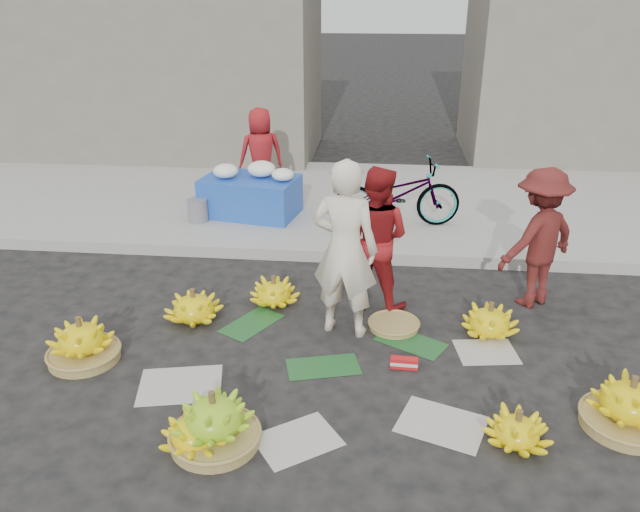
# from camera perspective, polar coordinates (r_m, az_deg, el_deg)

# --- Properties ---
(ground) EXTENTS (80.00, 80.00, 0.00)m
(ground) POSITION_cam_1_polar(r_m,az_deg,el_deg) (5.87, 1.47, -9.08)
(ground) COLOR black
(ground) RESTS_ON ground
(curb) EXTENTS (40.00, 0.25, 0.15)m
(curb) POSITION_cam_1_polar(r_m,az_deg,el_deg) (7.78, 2.72, 0.18)
(curb) COLOR gray
(curb) RESTS_ON ground
(sidewalk) EXTENTS (40.00, 4.00, 0.12)m
(sidewalk) POSITION_cam_1_polar(r_m,az_deg,el_deg) (9.74, 3.43, 5.02)
(sidewalk) COLOR gray
(sidewalk) RESTS_ON ground
(building_left) EXTENTS (6.00, 3.00, 4.00)m
(building_left) POSITION_cam_1_polar(r_m,az_deg,el_deg) (12.93, -14.63, 17.80)
(building_left) COLOR slate
(building_left) RESTS_ON sidewalk
(building_right) EXTENTS (5.00, 3.00, 5.00)m
(building_right) POSITION_cam_1_polar(r_m,az_deg,el_deg) (13.30, 25.37, 18.70)
(building_right) COLOR slate
(building_right) RESTS_ON sidewalk
(newspaper_scatter) EXTENTS (3.20, 1.80, 0.00)m
(newspaper_scatter) POSITION_cam_1_polar(r_m,az_deg,el_deg) (5.21, 0.78, -13.80)
(newspaper_scatter) COLOR beige
(newspaper_scatter) RESTS_ON ground
(banana_leaves) EXTENTS (2.00, 1.00, 0.00)m
(banana_leaves) POSITION_cam_1_polar(r_m,az_deg,el_deg) (6.04, 0.67, -7.98)
(banana_leaves) COLOR #194B21
(banana_leaves) RESTS_ON ground
(banana_bunch_0) EXTENTS (0.64, 0.64, 0.44)m
(banana_bunch_0) POSITION_cam_1_polar(r_m,az_deg,el_deg) (6.11, -20.93, -7.34)
(banana_bunch_0) COLOR olive
(banana_bunch_0) RESTS_ON ground
(banana_bunch_1) EXTENTS (0.63, 0.63, 0.32)m
(banana_bunch_1) POSITION_cam_1_polar(r_m,az_deg,el_deg) (4.88, -11.43, -15.39)
(banana_bunch_1) COLOR yellow
(banana_bunch_1) RESTS_ON ground
(banana_bunch_2) EXTENTS (0.68, 0.68, 0.46)m
(banana_bunch_2) POSITION_cam_1_polar(r_m,az_deg,el_deg) (4.84, -9.67, -14.68)
(banana_bunch_2) COLOR olive
(banana_bunch_2) RESTS_ON ground
(banana_bunch_3) EXTENTS (0.54, 0.54, 0.30)m
(banana_bunch_3) POSITION_cam_1_polar(r_m,az_deg,el_deg) (5.04, 17.58, -14.91)
(banana_bunch_3) COLOR yellow
(banana_bunch_3) RESTS_ON ground
(banana_bunch_4) EXTENTS (0.78, 0.78, 0.46)m
(banana_bunch_4) POSITION_cam_1_polar(r_m,az_deg,el_deg) (5.47, 26.39, -12.14)
(banana_bunch_4) COLOR olive
(banana_bunch_4) RESTS_ON ground
(banana_bunch_5) EXTENTS (0.65, 0.65, 0.35)m
(banana_bunch_5) POSITION_cam_1_polar(r_m,az_deg,el_deg) (6.35, 15.24, -5.70)
(banana_bunch_5) COLOR yellow
(banana_bunch_5) RESTS_ON ground
(banana_bunch_6) EXTENTS (0.70, 0.70, 0.36)m
(banana_bunch_6) POSITION_cam_1_polar(r_m,az_deg,el_deg) (6.48, -11.47, -4.57)
(banana_bunch_6) COLOR yellow
(banana_bunch_6) RESTS_ON ground
(banana_bunch_7) EXTENTS (0.64, 0.64, 0.32)m
(banana_bunch_7) POSITION_cam_1_polar(r_m,az_deg,el_deg) (6.71, -4.25, -3.27)
(banana_bunch_7) COLOR yellow
(banana_bunch_7) RESTS_ON ground
(basket_spare) EXTENTS (0.61, 0.61, 0.06)m
(basket_spare) POSITION_cam_1_polar(r_m,az_deg,el_deg) (6.33, 6.77, -6.28)
(basket_spare) COLOR olive
(basket_spare) RESTS_ON ground
(incense_stack) EXTENTS (0.25, 0.09, 0.10)m
(incense_stack) POSITION_cam_1_polar(r_m,az_deg,el_deg) (5.71, 7.70, -9.65)
(incense_stack) COLOR red
(incense_stack) RESTS_ON ground
(vendor_cream) EXTENTS (0.72, 0.55, 1.75)m
(vendor_cream) POSITION_cam_1_polar(r_m,az_deg,el_deg) (5.87, 2.28, 0.60)
(vendor_cream) COLOR #F5E8CE
(vendor_cream) RESTS_ON ground
(vendor_red) EXTENTS (0.89, 0.79, 1.53)m
(vendor_red) POSITION_cam_1_polar(r_m,az_deg,el_deg) (6.44, 5.07, 1.63)
(vendor_red) COLOR #A8191A
(vendor_red) RESTS_ON ground
(man_striped) EXTENTS (1.11, 1.01, 1.50)m
(man_striped) POSITION_cam_1_polar(r_m,az_deg,el_deg) (6.85, 19.37, 1.54)
(man_striped) COLOR maroon
(man_striped) RESTS_ON ground
(flower_table) EXTENTS (1.44, 1.05, 0.76)m
(flower_table) POSITION_cam_1_polar(r_m,az_deg,el_deg) (8.95, -6.33, 5.71)
(flower_table) COLOR #1B46B2
(flower_table) RESTS_ON sidewalk
(grey_bucket) EXTENTS (0.28, 0.28, 0.32)m
(grey_bucket) POSITION_cam_1_polar(r_m,az_deg,el_deg) (8.84, -11.10, 4.13)
(grey_bucket) COLOR slate
(grey_bucket) RESTS_ON sidewalk
(flower_vendor) EXTENTS (0.80, 0.68, 1.39)m
(flower_vendor) POSITION_cam_1_polar(r_m,az_deg,el_deg) (9.49, -5.42, 9.22)
(flower_vendor) COLOR #A8191A
(flower_vendor) RESTS_ON sidewalk
(bicycle) EXTENTS (0.92, 1.82, 0.91)m
(bicycle) POSITION_cam_1_polar(r_m,az_deg,el_deg) (8.47, 7.02, 5.66)
(bicycle) COLOR gray
(bicycle) RESTS_ON sidewalk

